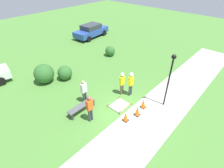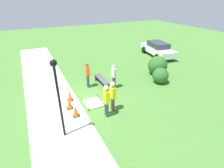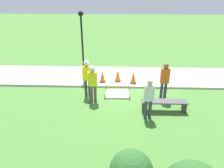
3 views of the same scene
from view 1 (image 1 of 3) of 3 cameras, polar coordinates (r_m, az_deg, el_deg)
name	(u,v)px [view 1 (image 1 of 3)]	position (r m, az deg, el deg)	size (l,w,h in m)	color
ground_plane	(125,114)	(11.42, 4.18, -9.71)	(60.00, 60.00, 0.00)	#477A33
sidewalk	(144,125)	(10.83, 10.47, -13.07)	(28.00, 2.96, 0.10)	#ADAAA3
wet_concrete_patch	(120,106)	(11.93, 2.54, -7.04)	(1.26, 1.08, 0.27)	gray
traffic_cone_near_patch	(126,116)	(10.65, 4.51, -10.50)	(0.34, 0.34, 0.68)	black
traffic_cone_far_patch	(137,111)	(11.05, 8.29, -8.60)	(0.34, 0.34, 0.73)	black
traffic_cone_sidewalk_edge	(143,103)	(11.66, 10.21, -6.23)	(0.34, 0.34, 0.68)	black
park_bench	(81,107)	(11.49, -9.93, -7.43)	(1.96, 0.44, 0.50)	#2D2D33
worker_supervisor	(131,82)	(12.30, 6.20, 0.71)	(0.40, 0.27, 1.88)	#383D47
worker_assistant	(122,82)	(12.37, 3.27, 0.79)	(0.40, 0.26, 1.81)	brown
bystander_in_orange_shirt	(90,107)	(10.34, -7.26, -7.50)	(0.40, 0.24, 1.86)	#383D47
bystander_in_gray_shirt	(84,90)	(11.82, -9.15, -2.00)	(0.40, 0.23, 1.75)	#383D47
lamppost_near	(170,74)	(11.03, 18.47, 3.20)	(0.28, 0.28, 3.68)	black
parked_car_blue	(91,31)	(23.68, -6.84, 16.94)	(4.85, 2.44, 1.62)	#28479E
shrub_rounded_near	(44,74)	(14.86, -21.31, 3.16)	(1.56, 1.56, 1.56)	#2D6028
shrub_rounded_mid	(110,51)	(18.36, -0.60, 10.72)	(1.02, 1.02, 1.02)	#2D6028
shrub_rounded_far	(65,73)	(14.84, -15.14, 3.57)	(1.18, 1.18, 1.18)	#2D6028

